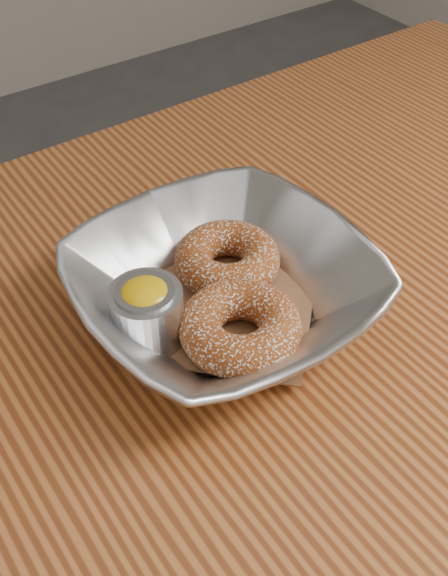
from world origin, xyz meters
TOP-DOWN VIEW (x-y plane):
  - table at (0.00, 0.00)m, footprint 1.20×0.80m
  - serving_bowl at (-0.01, 0.07)m, footprint 0.24×0.24m
  - parchment at (-0.01, 0.07)m, footprint 0.21×0.21m
  - donut_back at (0.01, 0.11)m, footprint 0.10×0.10m
  - donut_front at (-0.02, 0.03)m, footprint 0.10×0.10m
  - ramekin at (-0.08, 0.08)m, footprint 0.06×0.06m

SIDE VIEW (x-z plane):
  - table at x=0.00m, z-range 0.28..1.03m
  - parchment at x=-0.01m, z-range 0.76..0.76m
  - donut_back at x=0.01m, z-range 0.76..0.79m
  - donut_front at x=-0.02m, z-range 0.76..0.79m
  - serving_bowl at x=-0.01m, z-range 0.75..0.81m
  - ramekin at x=-0.08m, z-range 0.76..0.82m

